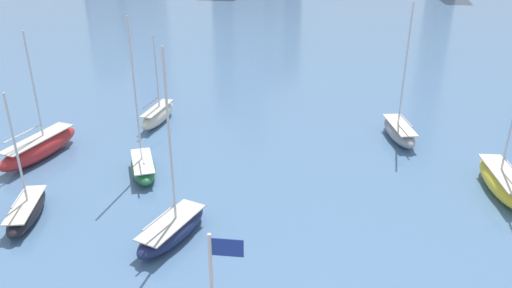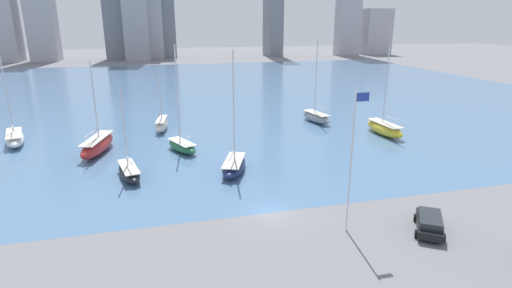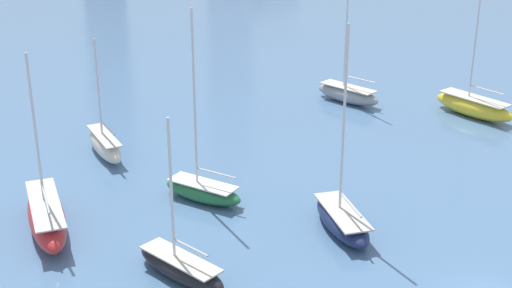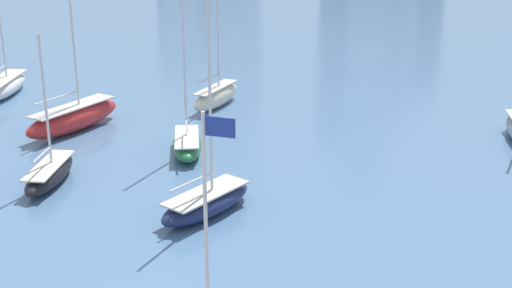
{
  "view_description": "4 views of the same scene",
  "coord_description": "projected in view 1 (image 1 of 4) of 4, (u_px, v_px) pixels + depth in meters",
  "views": [
    {
      "loc": [
        8.58,
        -18.5,
        21.95
      ],
      "look_at": [
        4.04,
        18.83,
        4.68
      ],
      "focal_mm": 35.0,
      "sensor_mm": 36.0,
      "label": 1
    },
    {
      "loc": [
        -9.98,
        -32.78,
        17.39
      ],
      "look_at": [
        2.29,
        14.75,
        2.24
      ],
      "focal_mm": 28.0,
      "sensor_mm": 36.0,
      "label": 2
    },
    {
      "loc": [
        -31.42,
        -20.72,
        24.0
      ],
      "look_at": [
        -4.57,
        17.09,
        5.35
      ],
      "focal_mm": 50.0,
      "sensor_mm": 36.0,
      "label": 3
    },
    {
      "loc": [
        14.22,
        -26.22,
        19.35
      ],
      "look_at": [
        2.2,
        10.6,
        5.36
      ],
      "focal_mm": 50.0,
      "sensor_mm": 36.0,
      "label": 4
    }
  ],
  "objects": [
    {
      "name": "harbor_water",
      "position": [
        268.0,
        49.0,
        89.94
      ],
      "size": [
        180.0,
        140.0,
        0.0
      ],
      "color": "#4C7099",
      "rests_on": "ground_plane"
    },
    {
      "name": "sailboat_cream",
      "position": [
        158.0,
        115.0,
        57.33
      ],
      "size": [
        2.74,
        7.72,
        10.23
      ],
      "rotation": [
        0.0,
        0.0,
        -0.14
      ],
      "color": "beige",
      "rests_on": "harbor_water"
    },
    {
      "name": "sailboat_gray",
      "position": [
        399.0,
        131.0,
        53.26
      ],
      "size": [
        3.63,
        7.92,
        14.37
      ],
      "rotation": [
        0.0,
        0.0,
        0.19
      ],
      "color": "gray",
      "rests_on": "harbor_water"
    },
    {
      "name": "sailboat_navy",
      "position": [
        172.0,
        229.0,
        36.83
      ],
      "size": [
        4.97,
        7.91,
        14.4
      ],
      "rotation": [
        0.0,
        0.0,
        -0.36
      ],
      "color": "#19234C",
      "rests_on": "harbor_water"
    },
    {
      "name": "sailboat_red",
      "position": [
        39.0,
        147.0,
        49.08
      ],
      "size": [
        4.79,
        10.24,
        12.5
      ],
      "rotation": [
        0.0,
        0.0,
        -0.25
      ],
      "color": "#B72828",
      "rests_on": "harbor_water"
    },
    {
      "name": "sailboat_yellow",
      "position": [
        502.0,
        182.0,
        42.94
      ],
      "size": [
        2.89,
        8.93,
        13.81
      ],
      "rotation": [
        0.0,
        0.0,
        0.05
      ],
      "color": "yellow",
      "rests_on": "harbor_water"
    },
    {
      "name": "sailboat_green",
      "position": [
        143.0,
        166.0,
        46.03
      ],
      "size": [
        4.63,
        6.96,
        14.5
      ],
      "rotation": [
        0.0,
        0.0,
        0.4
      ],
      "color": "#236B3D",
      "rests_on": "harbor_water"
    },
    {
      "name": "sailboat_black",
      "position": [
        27.0,
        210.0,
        39.26
      ],
      "size": [
        3.51,
        7.44,
        10.37
      ],
      "rotation": [
        0.0,
        0.0,
        0.21
      ],
      "color": "black",
      "rests_on": "harbor_water"
    }
  ]
}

